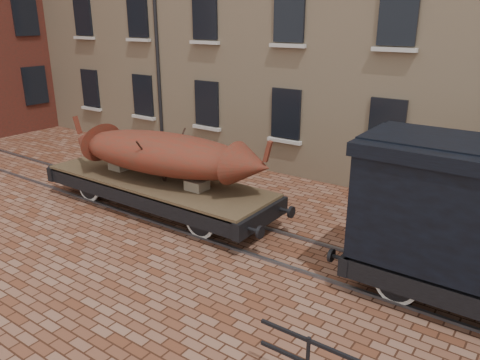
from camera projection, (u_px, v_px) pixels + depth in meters
The scene contains 4 objects.
ground at pixel (270, 245), 11.56m from camera, with size 90.00×90.00×0.00m, color brown.
rail_track at pixel (270, 244), 11.55m from camera, with size 30.00×1.52×0.06m.
flatcar_wagon at pixel (157, 185), 13.42m from camera, with size 8.11×2.20×1.22m.
iron_boat at pixel (163, 153), 12.90m from camera, with size 6.52×2.53×1.57m.
Camera 1 is at (5.42, -8.89, 5.32)m, focal length 35.00 mm.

